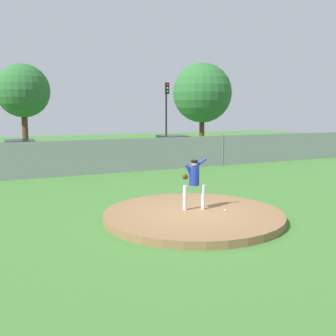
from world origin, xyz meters
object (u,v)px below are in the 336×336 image
Objects in this scene: parked_car_white at (20,155)px; traffic_cone_orange at (105,161)px; baseball at (225,210)px; parked_car_champagne at (173,148)px; pitcher_youth at (194,179)px; traffic_light_far at (167,106)px.

parked_car_white is 5.11m from traffic_cone_orange.
parked_car_champagne is at bearing 70.13° from baseball.
parked_car_white reaches higher than traffic_cone_orange.
pitcher_youth is at bearing -94.03° from traffic_cone_orange.
baseball is 0.02× the size of parked_car_champagne.
traffic_light_far reaches higher than parked_car_white.
parked_car_white is at bearing 179.07° from parked_car_champagne.
parked_car_champagne is 0.75× the size of traffic_light_far.
pitcher_youth is 0.40× the size of parked_car_champagne.
pitcher_youth reaches higher than traffic_cone_orange.
traffic_cone_orange is 0.10× the size of traffic_light_far.
pitcher_youth is at bearing -73.71° from parked_car_white.
pitcher_youth is 14.59m from parked_car_white.
pitcher_youth reaches higher than baseball.
traffic_light_far is at bearing 67.40° from pitcher_youth.
pitcher_youth is 1.39m from baseball.
traffic_light_far is at bearing 70.43° from parked_car_champagne.
parked_car_champagne is (6.02, 13.84, -0.41)m from pitcher_youth.
parked_car_white is at bearing 108.47° from baseball.
pitcher_youth is 3.06× the size of traffic_cone_orange.
traffic_light_far reaches higher than parked_car_champagne.
baseball is at bearing -90.60° from traffic_cone_orange.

